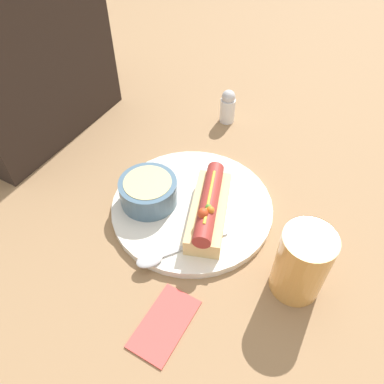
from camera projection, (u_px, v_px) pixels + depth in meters
ground_plane at (192, 209)px, 0.69m from camera, size 4.00×4.00×0.00m
dinner_plate at (192, 206)px, 0.68m from camera, size 0.29×0.29×0.01m
hot_dog at (209, 208)px, 0.63m from camera, size 0.18×0.11×0.06m
soup_bowl at (148, 191)px, 0.66m from camera, size 0.10×0.10×0.05m
spoon at (160, 256)px, 0.59m from camera, size 0.14×0.11×0.01m
drinking_glass at (302, 264)px, 0.54m from camera, size 0.08×0.08×0.12m
napkin at (165, 323)px, 0.53m from camera, size 0.11×0.06×0.01m
salt_shaker at (228, 106)px, 0.84m from camera, size 0.03×0.03×0.08m
seated_diner at (18, 37)px, 0.70m from camera, size 0.35×0.16×0.49m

